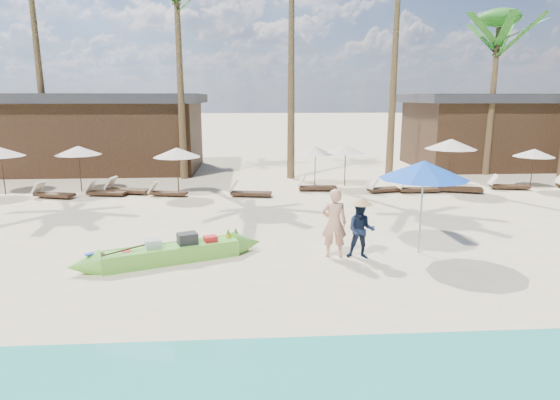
{
  "coord_description": "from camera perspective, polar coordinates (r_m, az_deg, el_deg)",
  "views": [
    {
      "loc": [
        0.03,
        -9.9,
        4.08
      ],
      "look_at": [
        0.8,
        2.0,
        1.47
      ],
      "focal_mm": 30.0,
      "sensor_mm": 36.0,
      "label": 1
    }
  ],
  "objects": [
    {
      "name": "ground",
      "position": [
        10.7,
        -3.65,
        -10.09
      ],
      "size": [
        240.0,
        240.0,
        0.0
      ],
      "primitive_type": "plane",
      "color": "beige",
      "rests_on": "ground"
    },
    {
      "name": "green_canoe",
      "position": [
        12.27,
        -13.12,
        -6.26
      ],
      "size": [
        5.2,
        2.31,
        0.69
      ],
      "rotation": [
        0.0,
        0.0,
        0.37
      ],
      "color": "#65BE3A",
      "rests_on": "ground"
    },
    {
      "name": "tourist",
      "position": [
        12.19,
        6.61,
        -2.82
      ],
      "size": [
        0.71,
        0.5,
        1.82
      ],
      "primitive_type": "imported",
      "rotation": [
        0.0,
        0.0,
        3.04
      ],
      "color": "tan",
      "rests_on": "ground"
    },
    {
      "name": "vendor_green",
      "position": [
        12.23,
        9.85,
        -3.67
      ],
      "size": [
        0.84,
        0.73,
        1.49
      ],
      "primitive_type": "imported",
      "rotation": [
        0.0,
        0.0,
        -0.26
      ],
      "color": "#121B32",
      "rests_on": "ground"
    },
    {
      "name": "blue_umbrella",
      "position": [
        12.69,
        17.12,
        3.54
      ],
      "size": [
        2.32,
        2.32,
        2.5
      ],
      "color": "#99999E",
      "rests_on": "ground"
    },
    {
      "name": "resort_parasol_3",
      "position": [
        23.34,
        -30.94,
        5.05
      ],
      "size": [
        1.97,
        1.97,
        2.02
      ],
      "color": "#372516",
      "rests_on": "ground"
    },
    {
      "name": "lounger_3_right",
      "position": [
        21.61,
        -26.07,
        0.73
      ],
      "size": [
        1.84,
        1.03,
        0.6
      ],
      "rotation": [
        0.0,
        0.0,
        -0.3
      ],
      "color": "#372516",
      "rests_on": "ground"
    },
    {
      "name": "resort_parasol_4",
      "position": [
        22.39,
        -23.4,
        5.56
      ],
      "size": [
        1.97,
        1.97,
        2.03
      ],
      "color": "#372516",
      "rests_on": "ground"
    },
    {
      "name": "lounger_4_left",
      "position": [
        21.19,
        -20.68,
        0.97
      ],
      "size": [
        1.75,
        0.76,
        0.57
      ],
      "rotation": [
        0.0,
        0.0,
        -0.15
      ],
      "color": "#372516",
      "rests_on": "ground"
    },
    {
      "name": "lounger_4_right",
      "position": [
        21.36,
        -18.37,
        1.29
      ],
      "size": [
        1.99,
        1.04,
        0.65
      ],
      "rotation": [
        0.0,
        0.0,
        -0.25
      ],
      "color": "#372516",
      "rests_on": "ground"
    },
    {
      "name": "resort_parasol_5",
      "position": [
        20.11,
        -12.47,
        5.68
      ],
      "size": [
        1.99,
        1.99,
        2.05
      ],
      "color": "#372516",
      "rests_on": "ground"
    },
    {
      "name": "lounger_5_left",
      "position": [
        20.39,
        -13.69,
        0.97
      ],
      "size": [
        1.68,
        0.81,
        0.55
      ],
      "rotation": [
        0.0,
        0.0,
        -0.2
      ],
      "color": "#372516",
      "rests_on": "ground"
    },
    {
      "name": "resort_parasol_6",
      "position": [
        22.07,
        4.33,
        6.06
      ],
      "size": [
        1.8,
        1.8,
        1.86
      ],
      "color": "#372516",
      "rests_on": "ground"
    },
    {
      "name": "lounger_6_left",
      "position": [
        19.73,
        -3.93,
        0.98
      ],
      "size": [
        1.85,
        0.84,
        0.6
      ],
      "rotation": [
        0.0,
        0.0,
        -0.17
      ],
      "color": "#372516",
      "rests_on": "ground"
    },
    {
      "name": "lounger_6_right",
      "position": [
        20.97,
        4.26,
        1.65
      ],
      "size": [
        1.81,
        0.69,
        0.6
      ],
      "rotation": [
        0.0,
        0.0,
        -0.08
      ],
      "color": "#372516",
      "rests_on": "ground"
    },
    {
      "name": "resort_parasol_7",
      "position": [
        22.07,
        8.0,
        6.18
      ],
      "size": [
        1.89,
        1.89,
        1.94
      ],
      "color": "#372516",
      "rests_on": "ground"
    },
    {
      "name": "lounger_7_left",
      "position": [
        21.06,
        12.54,
        1.43
      ],
      "size": [
        1.83,
        0.96,
        0.6
      ],
      "rotation": [
        0.0,
        0.0,
        0.25
      ],
      "color": "#372516",
      "rests_on": "ground"
    },
    {
      "name": "lounger_7_right",
      "position": [
        21.35,
        16.21,
        1.39
      ],
      "size": [
        1.81,
        0.58,
        0.61
      ],
      "rotation": [
        0.0,
        0.0,
        -0.02
      ],
      "color": "#372516",
      "rests_on": "ground"
    },
    {
      "name": "resort_parasol_8",
      "position": [
        21.98,
        20.13,
        6.41
      ],
      "size": [
        2.25,
        2.25,
        2.32
      ],
      "color": "#372516",
      "rests_on": "ground"
    },
    {
      "name": "lounger_8_left",
      "position": [
        21.99,
        20.67,
        1.46
      ],
      "size": [
        2.09,
        1.21,
        0.68
      ],
      "rotation": [
        0.0,
        0.0,
        -0.32
      ],
      "color": "#372516",
      "rests_on": "ground"
    },
    {
      "name": "resort_parasol_9",
      "position": [
        24.07,
        28.56,
        5.06
      ],
      "size": [
        1.78,
        1.78,
        1.83
      ],
      "color": "#372516",
      "rests_on": "ground"
    },
    {
      "name": "lounger_9_left",
      "position": [
        23.64,
        25.9,
        1.65
      ],
      "size": [
        1.81,
        0.84,
        0.59
      ],
      "rotation": [
        0.0,
        0.0,
        -0.18
      ],
      "color": "#372516",
      "rests_on": "ground"
    },
    {
      "name": "palm_3",
      "position": [
        24.82,
        -12.47,
        22.52
      ],
      "size": [
        2.08,
        2.08,
        10.52
      ],
      "color": "brown",
      "rests_on": "ground"
    },
    {
      "name": "palm_6",
      "position": [
        27.73,
        25.02,
        17.4
      ],
      "size": [
        2.08,
        2.08,
        8.51
      ],
      "color": "brown",
      "rests_on": "ground"
    },
    {
      "name": "pavilion_west",
      "position": [
        28.61,
        -20.21,
        7.81
      ],
      "size": [
        10.8,
        6.6,
        4.3
      ],
      "color": "#372516",
      "rests_on": "ground"
    },
    {
      "name": "pavilion_east",
      "position": [
        30.81,
        23.48,
        7.83
      ],
      "size": [
        8.8,
        6.6,
        4.3
      ],
      "color": "#372516",
      "rests_on": "ground"
    }
  ]
}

